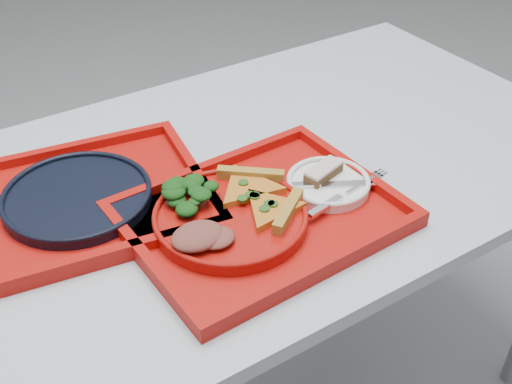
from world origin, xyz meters
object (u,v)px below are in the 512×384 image
tray_far (79,204)px  navy_plate (77,198)px  tray_main (261,218)px  dessert_bar (324,172)px  dinner_plate (230,219)px

tray_far → navy_plate: (0.00, 0.00, 0.01)m
tray_far → navy_plate: navy_plate is taller
tray_main → dessert_bar: size_ratio=5.31×
tray_far → dinner_plate: bearing=-36.4°
tray_far → dessert_bar: 0.44m
navy_plate → dessert_bar: size_ratio=3.07×
navy_plate → dessert_bar: dessert_bar is taller
tray_main → dessert_bar: bearing=4.8°
dinner_plate → navy_plate: bearing=134.9°
tray_far → navy_plate: size_ratio=1.73×
tray_far → tray_main: bearing=-30.8°
tray_far → dessert_bar: dessert_bar is taller
navy_plate → dessert_bar: 0.44m
tray_main → dinner_plate: 0.06m
dinner_plate → dessert_bar: dessert_bar is taller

